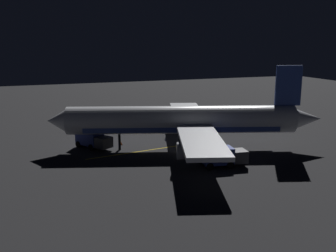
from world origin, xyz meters
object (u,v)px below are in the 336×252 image
Objects in this scene: catering_truck at (222,157)px; traffic_cone_near_left at (121,143)px; ground_crew_worker at (100,142)px; traffic_cone_near_right at (111,140)px; airliner at (186,121)px; baggage_truck at (92,139)px.

catering_truck is 10.32× the size of traffic_cone_near_left.
traffic_cone_near_left is (0.60, -3.25, -0.64)m from ground_crew_worker.
ground_crew_worker is 3.82m from traffic_cone_near_right.
catering_truck is at bearing -171.71° from airliner.
airliner is 6.64× the size of catering_truck.
baggage_truck reaches higher than traffic_cone_near_left.
airliner is at bearing -130.07° from traffic_cone_near_right.
airliner is 12.49m from traffic_cone_near_right.
catering_truck is 16.76m from traffic_cone_near_left.
baggage_truck is 19.20m from catering_truck.
traffic_cone_near_left is 1.00× the size of traffic_cone_near_right.
ground_crew_worker is at bearing -108.64° from baggage_truck.
baggage_truck is 1.09m from ground_crew_worker.
ground_crew_worker is at bearing 142.99° from traffic_cone_near_right.
traffic_cone_near_right is at bearing -50.10° from baggage_truck.
baggage_truck is 1.04× the size of catering_truck.
traffic_cone_near_left and traffic_cone_near_right have the same top height.
baggage_truck reaches higher than ground_crew_worker.
ground_crew_worker is 3.16× the size of traffic_cone_near_right.
catering_truck is at bearing -135.04° from baggage_truck.
airliner is at bearing 8.29° from catering_truck.
airliner is 9.16m from catering_truck.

